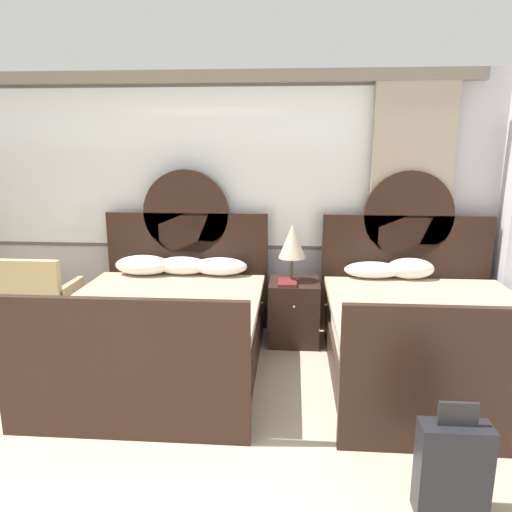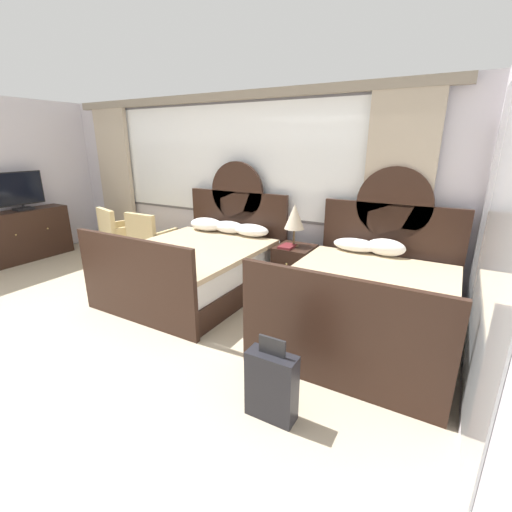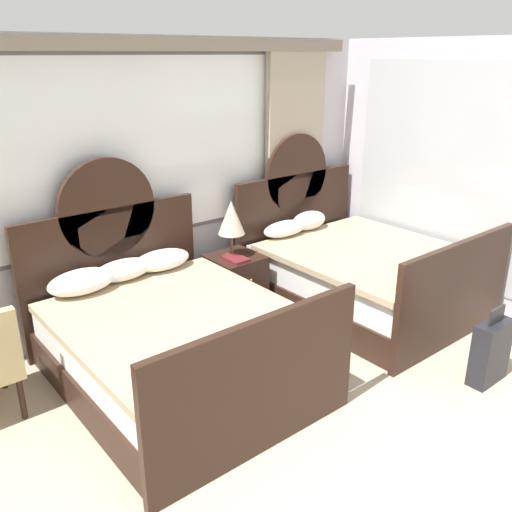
# 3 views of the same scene
# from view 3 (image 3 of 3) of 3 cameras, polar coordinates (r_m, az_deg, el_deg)

# --- Properties ---
(wall_back_window) EXTENTS (6.94, 0.22, 2.70)m
(wall_back_window) POSITION_cam_3_polar(r_m,az_deg,el_deg) (4.98, -18.85, 6.70)
(wall_back_window) COLOR silver
(wall_back_window) RESTS_ON ground_plane
(wall_right_mirror) EXTENTS (0.08, 4.29, 2.70)m
(wall_right_mirror) POSITION_cam_3_polar(r_m,az_deg,el_deg) (5.84, 25.02, 6.88)
(wall_right_mirror) COLOR silver
(wall_right_mirror) RESTS_ON ground_plane
(bed_near_window) EXTENTS (1.72, 2.17, 1.71)m
(bed_near_window) POSITION_cam_3_polar(r_m,az_deg,el_deg) (4.47, -8.93, -8.67)
(bed_near_window) COLOR black
(bed_near_window) RESTS_ON ground_plane
(bed_near_mirror) EXTENTS (1.72, 2.17, 1.71)m
(bed_near_mirror) POSITION_cam_3_polar(r_m,az_deg,el_deg) (5.82, 10.87, -1.70)
(bed_near_mirror) COLOR black
(bed_near_mirror) RESTS_ON ground_plane
(nightstand_between_beds) EXTENTS (0.49, 0.52, 0.63)m
(nightstand_between_beds) POSITION_cam_3_polar(r_m,az_deg,el_deg) (5.55, -2.18, -3.06)
(nightstand_between_beds) COLOR black
(nightstand_between_beds) RESTS_ON ground_plane
(table_lamp_on_nightstand) EXTENTS (0.27, 0.27, 0.57)m
(table_lamp_on_nightstand) POSITION_cam_3_polar(r_m,az_deg,el_deg) (5.30, -2.62, 4.00)
(table_lamp_on_nightstand) COLOR brown
(table_lamp_on_nightstand) RESTS_ON nightstand_between_beds
(book_on_nightstand) EXTENTS (0.18, 0.26, 0.03)m
(book_on_nightstand) POSITION_cam_3_polar(r_m,az_deg,el_deg) (5.32, -2.16, -0.30)
(book_on_nightstand) COLOR maroon
(book_on_nightstand) RESTS_ON nightstand_between_beds
(suitcase_on_floor) EXTENTS (0.38, 0.16, 0.67)m
(suitcase_on_floor) POSITION_cam_3_polar(r_m,az_deg,el_deg) (4.85, 23.47, -9.24)
(suitcase_on_floor) COLOR black
(suitcase_on_floor) RESTS_ON ground_plane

